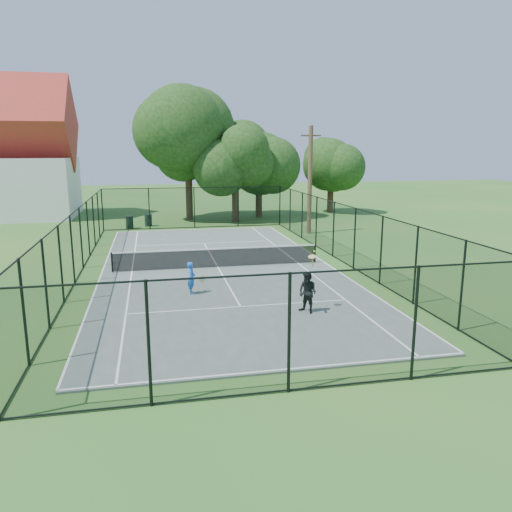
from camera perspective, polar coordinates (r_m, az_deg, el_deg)
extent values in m
plane|color=#256522|center=(24.60, -4.38, -1.41)|extent=(120.00, 120.00, 0.00)
cube|color=#4D5B52|center=(24.60, -4.38, -1.35)|extent=(11.00, 24.00, 0.06)
cylinder|color=black|center=(24.37, -16.14, -0.71)|extent=(0.08, 0.08, 0.95)
cylinder|color=black|center=(25.59, 6.76, 0.30)|extent=(0.08, 0.08, 0.95)
cube|color=black|center=(24.48, -4.40, -0.20)|extent=(10.00, 0.03, 0.88)
cube|color=white|center=(24.39, -4.42, 0.82)|extent=(10.00, 0.05, 0.06)
cylinder|color=#332114|center=(41.44, -7.64, 6.73)|extent=(0.56, 0.56, 3.79)
sphere|color=black|center=(41.26, -7.79, 11.72)|extent=(6.84, 6.84, 6.84)
cylinder|color=#332114|center=(40.00, -2.36, 6.11)|extent=(0.56, 0.56, 3.06)
sphere|color=black|center=(39.79, -2.40, 10.27)|extent=(5.49, 5.49, 5.49)
cylinder|color=#332114|center=(42.83, 0.32, 6.74)|extent=(0.56, 0.56, 3.38)
sphere|color=black|center=(42.64, 0.33, 10.80)|extent=(5.37, 5.37, 5.37)
cylinder|color=#332114|center=(46.39, 8.49, 6.61)|extent=(0.56, 0.56, 2.70)
sphere|color=black|center=(46.22, 8.59, 9.73)|extent=(4.72, 4.72, 4.72)
cylinder|color=black|center=(37.79, -14.26, 3.73)|extent=(0.54, 0.54, 0.89)
cylinder|color=black|center=(37.73, -14.29, 4.42)|extent=(0.58, 0.58, 0.05)
cylinder|color=black|center=(38.65, -12.21, 3.98)|extent=(0.54, 0.54, 0.86)
cylinder|color=black|center=(38.59, -12.24, 4.65)|extent=(0.58, 0.58, 0.05)
cylinder|color=#4C3823|center=(34.46, 6.18, 8.57)|extent=(0.30, 0.30, 7.26)
cube|color=#4C3823|center=(34.40, 6.30, 13.52)|extent=(1.40, 0.10, 0.10)
imported|color=blue|center=(20.12, -7.40, -2.49)|extent=(0.37, 0.51, 1.30)
torus|color=gold|center=(20.33, -6.16, -2.60)|extent=(0.27, 0.18, 0.29)
cylinder|color=silver|center=(20.33, -6.16, -2.60)|extent=(0.23, 0.15, 0.25)
imported|color=black|center=(17.73, 5.91, -4.17)|extent=(0.88, 0.92, 1.49)
torus|color=gold|center=(17.83, 6.42, -0.08)|extent=(0.30, 0.28, 0.14)
cylinder|color=silver|center=(17.83, 6.42, -0.08)|extent=(0.26, 0.24, 0.11)
sphere|color=#CCE526|center=(18.00, 6.70, 0.55)|extent=(0.07, 0.07, 0.07)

